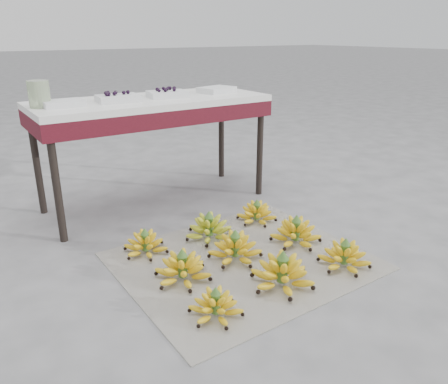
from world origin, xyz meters
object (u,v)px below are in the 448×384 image
bunch_front_left (216,306)px  tray_right (167,94)px  bunch_back_right (257,214)px  bunch_mid_center (235,249)px  bunch_back_left (146,245)px  bunch_mid_left (183,269)px  tray_left (118,98)px  newspaper_mat (243,261)px  bunch_front_center (282,274)px  tray_far_left (63,103)px  bunch_mid_right (296,233)px  bunch_back_center (209,229)px  bunch_front_right (344,257)px  tray_far_right (217,90)px  vendor_table (152,111)px  glass_jar (39,94)px

bunch_front_left → tray_right: bearing=53.4°
bunch_front_left → bunch_back_right: (0.75, 0.69, 0.00)m
bunch_mid_center → bunch_back_left: size_ratio=1.24×
bunch_mid_left → tray_left: tray_left is taller
bunch_mid_center → newspaper_mat: bearing=-62.8°
bunch_front_center → tray_far_left: 1.59m
bunch_mid_right → bunch_back_center: 0.50m
bunch_front_right → tray_far_right: 1.55m
bunch_back_center → bunch_back_left: bearing=-165.1°
bunch_back_left → newspaper_mat: bearing=-43.8°
bunch_mid_left → tray_left: size_ratio=1.16×
newspaper_mat → bunch_mid_left: size_ratio=3.94×
bunch_mid_center → bunch_mid_right: size_ratio=0.89×
tray_left → bunch_front_right: bearing=-64.3°
newspaper_mat → bunch_back_left: bearing=137.4°
bunch_front_left → tray_far_right: size_ratio=1.04×
tray_left → tray_right: bearing=2.3°
bunch_back_left → tray_far_right: tray_far_right is taller
bunch_front_right → tray_far_left: bearing=136.8°
bunch_mid_center → tray_far_left: 1.31m
bunch_front_center → vendor_table: (-0.02, 1.33, 0.59)m
tray_left → tray_right: tray_left is taller
bunch_mid_center → bunch_back_left: (-0.37, 0.32, -0.01)m
bunch_back_right → bunch_back_left: bearing=-177.9°
bunch_mid_left → glass_jar: bearing=116.1°
newspaper_mat → tray_far_right: bearing=64.1°
tray_far_left → tray_far_right: size_ratio=0.82×
tray_right → bunch_front_center: bearing=-93.8°
tray_far_left → bunch_mid_center: bearing=-59.8°
glass_jar → newspaper_mat: bearing=-56.2°
tray_far_left → bunch_front_left: bearing=-81.3°
bunch_back_center → vendor_table: size_ratio=0.24×
bunch_back_right → tray_left: size_ratio=0.95×
vendor_table → tray_right: size_ratio=5.58×
bunch_mid_left → vendor_table: size_ratio=0.21×
vendor_table → tray_right: bearing=-6.5°
bunch_mid_right → bunch_back_right: size_ratio=1.34×
bunch_back_center → bunch_back_right: 0.38m
bunch_front_left → bunch_mid_center: 0.51m
tray_far_left → tray_left: tray_left is taller
bunch_back_right → bunch_front_left: bearing=-135.4°
bunch_back_center → glass_jar: size_ratio=2.40×
bunch_front_left → bunch_mid_left: (0.02, 0.33, 0.01)m
bunch_back_center → tray_left: size_ratio=1.34×
newspaper_mat → glass_jar: glass_jar is taller
bunch_mid_center → bunch_back_right: (0.40, 0.33, -0.01)m
bunch_front_left → bunch_front_right: bunch_front_right is taller
bunch_back_left → bunch_back_center: 0.39m
bunch_back_center → bunch_front_center: bearing=-68.0°
bunch_mid_left → bunch_back_left: bearing=103.8°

